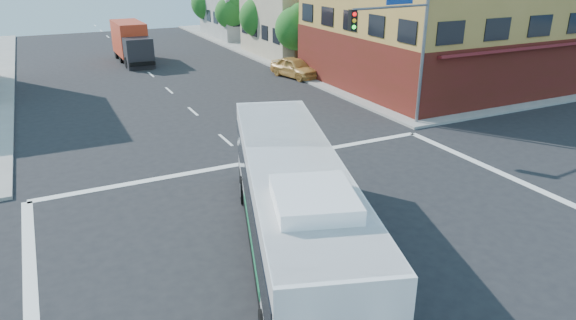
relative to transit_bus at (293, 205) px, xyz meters
name	(u,v)px	position (x,y,z in m)	size (l,w,h in m)	color
ground	(366,263)	(1.89, -1.37, -1.85)	(120.00, 120.00, 0.00)	black
sidewalk_ne	(446,39)	(36.89, 33.63, -1.78)	(50.00, 50.00, 0.15)	gray
corner_building_ne	(455,2)	(21.88, 17.11, 4.04)	(18.10, 15.44, 14.00)	#C09045
building_east_near	(316,6)	(18.87, 32.61, 2.65)	(12.06, 10.06, 9.00)	#B6A88B
signal_mast_ne	(401,39)	(10.97, 9.25, 3.13)	(7.91, 1.13, 8.07)	slate
street_tree_a	(298,26)	(13.79, 26.56, 1.74)	(3.60, 3.60, 5.53)	#372314
street_tree_b	(260,15)	(13.79, 34.56, 1.90)	(3.80, 3.80, 5.79)	#372314
street_tree_c	(231,11)	(13.79, 42.56, 1.61)	(3.40, 3.40, 5.29)	#372314
street_tree_d	(208,1)	(13.79, 50.56, 2.03)	(4.00, 4.00, 6.03)	#372314
transit_bus	(293,205)	(0.00, 0.00, 0.00)	(6.53, 13.02, 3.79)	black
box_truck	(132,43)	(1.64, 35.65, -0.15)	(2.39, 7.82, 3.51)	#232227
parked_car	(295,67)	(12.01, 23.53, -1.07)	(1.85, 4.61, 1.57)	gold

